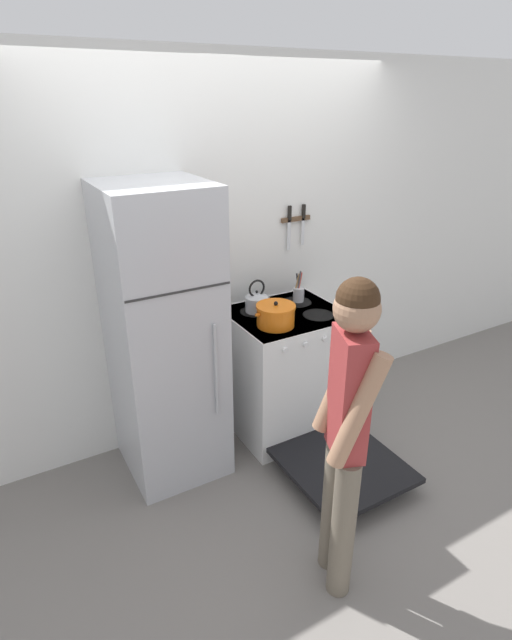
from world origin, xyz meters
The scene contains 9 objects.
ground_plane centered at (0.00, 0.00, 0.00)m, with size 14.00×14.00×0.00m, color slate.
wall_back centered at (0.00, 0.03, 1.27)m, with size 10.00×0.06×2.55m.
refrigerator centered at (-0.57, -0.32, 0.93)m, with size 0.60×0.66×1.86m.
stove_range centered at (0.30, -0.37, 0.45)m, with size 0.76×1.40×0.92m.
dutch_oven_pot centered at (0.13, -0.47, 0.99)m, with size 0.30×0.26×0.17m.
tea_kettle centered at (0.14, -0.20, 0.99)m, with size 0.20×0.16×0.23m.
utensil_jar centered at (0.49, -0.19, 0.98)m, with size 0.08×0.08×0.23m.
person centered at (-0.18, -1.57, 0.93)m, with size 0.34×0.39×1.64m.
wall_knife_strip centered at (0.57, -0.02, 1.47)m, with size 0.24×0.03×0.32m.
Camera 1 is at (-1.44, -2.95, 2.28)m, focal length 28.00 mm.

